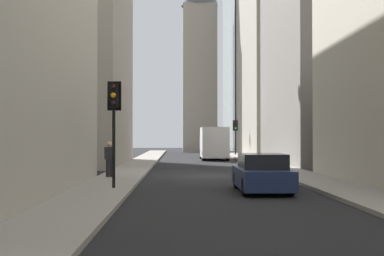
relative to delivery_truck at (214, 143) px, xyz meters
The scene contains 12 objects.
ground_plane 19.31m from the delivery_truck, behind, with size 135.00×135.00×0.00m, color black.
sidewalk_right 20.13m from the delivery_truck, 162.92° to the left, with size 90.00×2.20×0.14m, color gray.
sidewalk_left 19.50m from the delivery_truck, behind, with size 90.00×2.20×0.14m, color gray.
building_left_far 20.05m from the delivery_truck, 37.66° to the right, with size 18.95×10.00×29.40m.
building_right_midfar 16.89m from the delivery_truck, 124.64° to the left, with size 13.75×10.50×19.96m.
church_spire 28.32m from the delivery_truck, ahead, with size 4.94×4.94×30.30m.
delivery_truck is the anchor object (origin of this frame).
sedan_navy 27.14m from the delivery_truck, behind, with size 4.30×1.78×1.42m.
traffic_light_foreground 27.46m from the delivery_truck, 168.45° to the left, with size 0.43×0.52×3.98m.
traffic_light_midblock 9.27m from the delivery_truck, 18.32° to the right, with size 0.43×0.52×3.62m.
pedestrian 22.46m from the delivery_truck, 163.58° to the left, with size 0.26×0.44×1.67m.
discarded_bottle 19.94m from the delivery_truck, behind, with size 0.07×0.07×0.27m.
Camera 1 is at (-27.39, 1.67, 2.05)m, focal length 49.50 mm.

